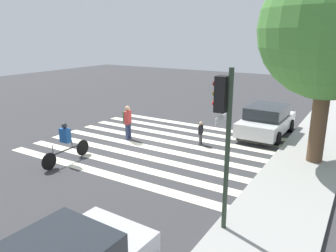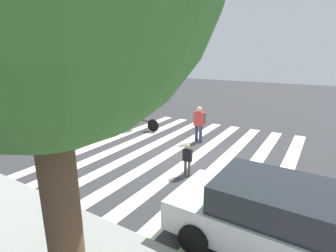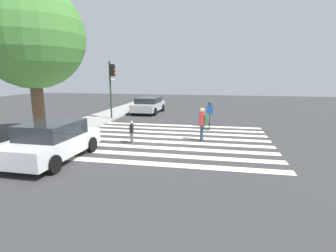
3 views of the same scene
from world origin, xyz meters
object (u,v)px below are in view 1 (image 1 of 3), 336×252
at_px(traffic_light, 224,121).
at_px(pedestrian_adult_tall_backpack, 127,120).
at_px(pedestrian_adult_blue_shirt, 201,132).
at_px(cyclist_mid_street, 66,141).
at_px(car_parked_dark_suv, 266,120).
at_px(street_tree, 331,29).

xyz_separation_m(traffic_light, pedestrian_adult_tall_backpack, (-4.80, -6.75, -1.96)).
height_order(traffic_light, pedestrian_adult_blue_shirt, traffic_light).
bearing_deg(pedestrian_adult_blue_shirt, cyclist_mid_street, -42.14).
height_order(cyclist_mid_street, car_parked_dark_suv, cyclist_mid_street).
bearing_deg(pedestrian_adult_tall_backpack, pedestrian_adult_blue_shirt, 90.84).
distance_m(traffic_light, pedestrian_adult_blue_shirt, 7.22).
relative_size(traffic_light, street_tree, 0.55).
bearing_deg(pedestrian_adult_blue_shirt, car_parked_dark_suv, 139.52).
relative_size(street_tree, pedestrian_adult_blue_shirt, 6.98).
xyz_separation_m(street_tree, pedestrian_adult_tall_backpack, (1.32, -8.13, -4.08)).
distance_m(street_tree, cyclist_mid_street, 10.54).
bearing_deg(car_parked_dark_suv, pedestrian_adult_tall_backpack, -51.71).
relative_size(street_tree, car_parked_dark_suv, 1.82).
height_order(traffic_light, street_tree, street_tree).
xyz_separation_m(traffic_light, car_parked_dark_suv, (-8.95, -1.29, -2.17)).
xyz_separation_m(pedestrian_adult_tall_backpack, car_parked_dark_suv, (-4.15, 5.46, -0.21)).
distance_m(traffic_light, pedestrian_adult_tall_backpack, 8.51).
relative_size(pedestrian_adult_blue_shirt, cyclist_mid_street, 0.45).
relative_size(pedestrian_adult_tall_backpack, pedestrian_adult_blue_shirt, 1.52).
distance_m(traffic_light, street_tree, 6.62).
xyz_separation_m(traffic_light, cyclist_mid_street, (-1.21, -6.96, -2.06)).
bearing_deg(traffic_light, car_parked_dark_suv, -171.83).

